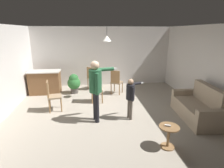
{
  "coord_description": "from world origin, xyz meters",
  "views": [
    {
      "loc": [
        -0.58,
        -5.19,
        2.49
      ],
      "look_at": [
        0.04,
        -0.17,
        1.0
      ],
      "focal_mm": 28.77,
      "sensor_mm": 36.0,
      "label": 1
    }
  ],
  "objects_px": {
    "kitchen_counter": "(45,82)",
    "person_adult": "(96,85)",
    "spare_remote_on_table": "(168,126)",
    "person_child": "(131,94)",
    "dining_chair_by_counter": "(95,87)",
    "dining_chair_centre_back": "(116,81)",
    "couch_floral": "(198,108)",
    "side_table_by_couch": "(169,134)",
    "potted_plant_corner": "(74,83)",
    "dining_chair_spare": "(92,77)",
    "dining_chair_near_wall": "(52,95)"
  },
  "relations": [
    {
      "from": "kitchen_counter",
      "to": "person_child",
      "type": "distance_m",
      "value": 4.0
    },
    {
      "from": "couch_floral",
      "to": "kitchen_counter",
      "type": "distance_m",
      "value": 5.75
    },
    {
      "from": "couch_floral",
      "to": "dining_chair_spare",
      "type": "xyz_separation_m",
      "value": [
        -3.06,
        3.2,
        0.21
      ]
    },
    {
      "from": "couch_floral",
      "to": "person_child",
      "type": "relative_size",
      "value": 1.53
    },
    {
      "from": "person_adult",
      "to": "potted_plant_corner",
      "type": "relative_size",
      "value": 2.14
    },
    {
      "from": "couch_floral",
      "to": "spare_remote_on_table",
      "type": "xyz_separation_m",
      "value": [
        -1.5,
        -1.23,
        0.21
      ]
    },
    {
      "from": "dining_chair_centre_back",
      "to": "spare_remote_on_table",
      "type": "bearing_deg",
      "value": -51.65
    },
    {
      "from": "side_table_by_couch",
      "to": "dining_chair_spare",
      "type": "distance_m",
      "value": 4.72
    },
    {
      "from": "dining_chair_by_counter",
      "to": "dining_chair_centre_back",
      "type": "height_order",
      "value": "same"
    },
    {
      "from": "kitchen_counter",
      "to": "person_adult",
      "type": "distance_m",
      "value": 3.38
    },
    {
      "from": "dining_chair_spare",
      "to": "potted_plant_corner",
      "type": "xyz_separation_m",
      "value": [
        -0.75,
        -0.45,
        -0.1
      ]
    },
    {
      "from": "dining_chair_by_counter",
      "to": "spare_remote_on_table",
      "type": "relative_size",
      "value": 7.69
    },
    {
      "from": "dining_chair_near_wall",
      "to": "side_table_by_couch",
      "type": "bearing_deg",
      "value": 42.37
    },
    {
      "from": "person_adult",
      "to": "dining_chair_spare",
      "type": "xyz_separation_m",
      "value": [
        -0.08,
        2.99,
        -0.54
      ]
    },
    {
      "from": "dining_chair_by_counter",
      "to": "potted_plant_corner",
      "type": "relative_size",
      "value": 1.23
    },
    {
      "from": "person_child",
      "to": "spare_remote_on_table",
      "type": "xyz_separation_m",
      "value": [
        0.49,
        -1.45,
        -0.22
      ]
    },
    {
      "from": "person_adult",
      "to": "person_child",
      "type": "relative_size",
      "value": 1.43
    },
    {
      "from": "couch_floral",
      "to": "dining_chair_near_wall",
      "type": "distance_m",
      "value": 4.49
    },
    {
      "from": "couch_floral",
      "to": "person_adult",
      "type": "xyz_separation_m",
      "value": [
        -2.98,
        0.21,
        0.75
      ]
    },
    {
      "from": "dining_chair_near_wall",
      "to": "potted_plant_corner",
      "type": "bearing_deg",
      "value": 152.97
    },
    {
      "from": "spare_remote_on_table",
      "to": "person_child",
      "type": "bearing_deg",
      "value": 108.8
    },
    {
      "from": "couch_floral",
      "to": "dining_chair_by_counter",
      "type": "relative_size",
      "value": 1.86
    },
    {
      "from": "person_child",
      "to": "potted_plant_corner",
      "type": "xyz_separation_m",
      "value": [
        -1.82,
        2.53,
        -0.31
      ]
    },
    {
      "from": "side_table_by_couch",
      "to": "potted_plant_corner",
      "type": "bearing_deg",
      "value": 120.52
    },
    {
      "from": "dining_chair_by_counter",
      "to": "dining_chair_near_wall",
      "type": "height_order",
      "value": "same"
    },
    {
      "from": "side_table_by_couch",
      "to": "dining_chair_by_counter",
      "type": "height_order",
      "value": "dining_chair_by_counter"
    },
    {
      "from": "person_adult",
      "to": "dining_chair_spare",
      "type": "bearing_deg",
      "value": 170.79
    },
    {
      "from": "potted_plant_corner",
      "to": "dining_chair_by_counter",
      "type": "bearing_deg",
      "value": -52.14
    },
    {
      "from": "dining_chair_near_wall",
      "to": "spare_remote_on_table",
      "type": "height_order",
      "value": "dining_chair_near_wall"
    },
    {
      "from": "dining_chair_by_counter",
      "to": "dining_chair_spare",
      "type": "bearing_deg",
      "value": -174.53
    },
    {
      "from": "potted_plant_corner",
      "to": "spare_remote_on_table",
      "type": "distance_m",
      "value": 4.61
    },
    {
      "from": "kitchen_counter",
      "to": "dining_chair_by_counter",
      "type": "bearing_deg",
      "value": -30.66
    },
    {
      "from": "dining_chair_centre_back",
      "to": "couch_floral",
      "type": "bearing_deg",
      "value": -20.14
    },
    {
      "from": "person_adult",
      "to": "spare_remote_on_table",
      "type": "height_order",
      "value": "person_adult"
    },
    {
      "from": "dining_chair_spare",
      "to": "spare_remote_on_table",
      "type": "relative_size",
      "value": 7.69
    },
    {
      "from": "dining_chair_near_wall",
      "to": "dining_chair_centre_back",
      "type": "bearing_deg",
      "value": 111.99
    },
    {
      "from": "kitchen_counter",
      "to": "side_table_by_couch",
      "type": "xyz_separation_m",
      "value": [
        3.52,
        -4.1,
        -0.15
      ]
    },
    {
      "from": "person_adult",
      "to": "person_child",
      "type": "xyz_separation_m",
      "value": [
        0.98,
        0.01,
        -0.33
      ]
    },
    {
      "from": "kitchen_counter",
      "to": "dining_chair_spare",
      "type": "height_order",
      "value": "dining_chair_spare"
    },
    {
      "from": "person_child",
      "to": "potted_plant_corner",
      "type": "height_order",
      "value": "person_child"
    },
    {
      "from": "dining_chair_by_counter",
      "to": "person_adult",
      "type": "bearing_deg",
      "value": 2.29
    },
    {
      "from": "potted_plant_corner",
      "to": "side_table_by_couch",
      "type": "bearing_deg",
      "value": -59.48
    },
    {
      "from": "spare_remote_on_table",
      "to": "person_adult",
      "type": "bearing_deg",
      "value": 135.69
    },
    {
      "from": "kitchen_counter",
      "to": "spare_remote_on_table",
      "type": "xyz_separation_m",
      "value": [
        3.49,
        -4.1,
        0.06
      ]
    },
    {
      "from": "dining_chair_by_counter",
      "to": "dining_chair_centre_back",
      "type": "relative_size",
      "value": 1.0
    },
    {
      "from": "kitchen_counter",
      "to": "dining_chair_centre_back",
      "type": "distance_m",
      "value": 2.93
    },
    {
      "from": "side_table_by_couch",
      "to": "person_child",
      "type": "xyz_separation_m",
      "value": [
        -0.53,
        1.46,
        0.43
      ]
    },
    {
      "from": "dining_chair_spare",
      "to": "spare_remote_on_table",
      "type": "height_order",
      "value": "dining_chair_spare"
    },
    {
      "from": "side_table_by_couch",
      "to": "dining_chair_spare",
      "type": "xyz_separation_m",
      "value": [
        -1.6,
        4.44,
        0.22
      ]
    },
    {
      "from": "couch_floral",
      "to": "kitchen_counter",
      "type": "relative_size",
      "value": 1.47
    }
  ]
}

